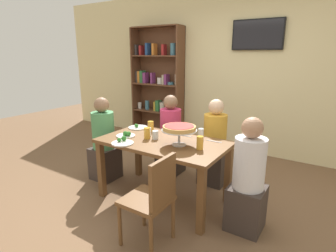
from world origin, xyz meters
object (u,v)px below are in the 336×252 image
diner_head_east (248,183)px  water_glass_clear_near (149,132)px  salad_plate_far_diner (126,135)px  cutlery_knife_near (214,141)px  salad_plate_near_diner (123,142)px  water_glass_clear_far (155,135)px  television (257,34)px  cutlery_fork_far (185,136)px  deep_dish_pizza_stand (179,129)px  beer_glass_amber_spare (147,133)px  water_glass_clear_spare (201,133)px  dining_table (163,149)px  beer_glass_amber_tall (151,126)px  diner_head_west (104,145)px  diner_far_left (171,140)px  salad_plate_spare (138,127)px  chair_near_right (153,197)px  bookshelf (158,83)px  diner_far_right (214,148)px

diner_head_east → water_glass_clear_near: bearing=-3.8°
salad_plate_far_diner → water_glass_clear_near: bearing=38.6°
diner_head_east → cutlery_knife_near: (-0.50, 0.31, 0.25)m
salad_plate_near_diner → cutlery_knife_near: 1.03m
water_glass_clear_near → water_glass_clear_far: size_ratio=1.04×
television → salad_plate_near_diner: (-0.72, -2.44, -1.24)m
salad_plate_near_diner → cutlery_fork_far: size_ratio=1.36×
diner_head_east → deep_dish_pizza_stand: bearing=0.8°
beer_glass_amber_spare → water_glass_clear_spare: beer_glass_amber_spare is taller
cutlery_knife_near → diner_head_east: bearing=146.6°
water_glass_clear_near → beer_glass_amber_spare: bearing=-62.3°
deep_dish_pizza_stand → water_glass_clear_near: bearing=169.1°
beer_glass_amber_spare → cutlery_knife_near: beer_glass_amber_spare is taller
dining_table → cutlery_knife_near: cutlery_knife_near is taller
salad_plate_near_diner → cutlery_knife_near: bearing=36.3°
salad_plate_near_diner → beer_glass_amber_tall: bearing=91.6°
salad_plate_far_diner → water_glass_clear_near: 0.27m
salad_plate_far_diner → beer_glass_amber_tall: bearing=70.5°
cutlery_fork_far → salad_plate_near_diner: bearing=50.2°
salad_plate_far_diner → water_glass_clear_near: water_glass_clear_near is taller
beer_glass_amber_spare → diner_head_west: bearing=175.1°
salad_plate_near_diner → water_glass_clear_spare: water_glass_clear_spare is taller
diner_far_left → dining_table: bearing=26.1°
diner_head_east → salad_plate_spare: 1.64m
cutlery_knife_near → salad_plate_far_diner: bearing=21.1°
chair_near_right → diner_far_left: bearing=26.7°
bookshelf → diner_head_east: bookshelf is taller
diner_head_west → deep_dish_pizza_stand: diner_head_west is taller
diner_head_east → chair_near_right: (-0.63, -0.70, -0.01)m
beer_glass_amber_spare → water_glass_clear_spare: bearing=33.9°
bookshelf → water_glass_clear_near: (1.23, -1.97, -0.34)m
bookshelf → television: television is taller
water_glass_clear_spare → dining_table: bearing=-136.4°
salad_plate_far_diner → cutlery_fork_far: (0.58, 0.40, -0.02)m
chair_near_right → diner_head_west: bearing=61.3°
salad_plate_far_diner → water_glass_clear_far: 0.37m
diner_head_west → chair_near_right: (1.37, -0.75, -0.01)m
beer_glass_amber_spare → water_glass_clear_far: beer_glass_amber_spare is taller
chair_near_right → water_glass_clear_spare: (-0.05, 1.04, 0.31)m
salad_plate_spare → water_glass_clear_far: (0.47, -0.26, 0.04)m
bookshelf → chair_near_right: (1.86, -2.75, -0.64)m
diner_far_right → salad_plate_near_diner: (-0.66, -1.05, 0.26)m
diner_far_left → diner_head_west: size_ratio=1.00×
diner_head_east → salad_plate_near_diner: 1.39m
diner_head_east → deep_dish_pizza_stand: 0.88m
deep_dish_pizza_stand → cutlery_fork_far: size_ratio=2.16×
beer_glass_amber_spare → water_glass_clear_far: size_ratio=1.34×
deep_dish_pizza_stand → television: bearing=85.7°
television → cutlery_fork_far: television is taller
dining_table → water_glass_clear_spare: (0.33, 0.31, 0.16)m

